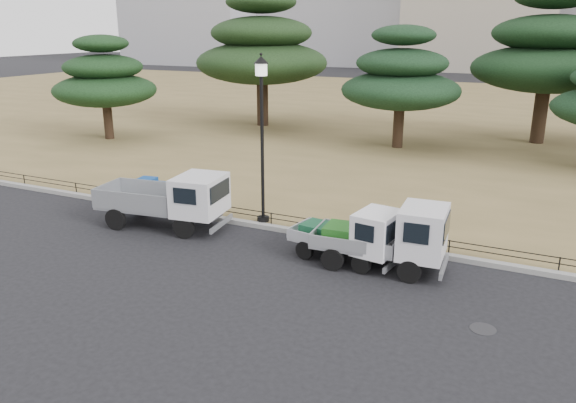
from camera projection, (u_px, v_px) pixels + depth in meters
The scene contains 14 objects.
ground at pixel (259, 262), 16.59m from camera, with size 220.00×220.00×0.00m, color black.
lawn at pixel (449, 116), 42.92m from camera, with size 120.00×56.00×0.15m, color olive.
curb at pixel (296, 231), 18.81m from camera, with size 120.00×0.25×0.16m, color gray.
truck_large at pixel (169, 198), 19.11m from camera, with size 4.59×2.26×1.92m.
truck_kei_front at pixel (352, 235), 16.36m from camera, with size 3.32×1.77×1.68m.
truck_kei_rear at pixel (389, 237), 15.85m from camera, with size 3.79×1.83×1.94m.
street_lamp at pixel (262, 113), 18.49m from camera, with size 0.50×0.50×5.60m.
pipe_fence at pixel (298, 220), 18.83m from camera, with size 38.00×0.04×0.40m.
tarp_pile at pixel (145, 190), 21.97m from camera, with size 1.52×1.21×0.93m.
manhole at pixel (483, 329), 12.88m from camera, with size 0.60×0.60×0.01m, color #2D2D30.
pine_west_far at pixel (104, 80), 33.01m from camera, with size 6.01×6.01×6.07m.
pine_west_near at pixel (262, 49), 37.19m from camera, with size 8.77×8.77×8.77m.
pine_center_left at pixel (401, 78), 30.48m from camera, with size 6.51×6.51×6.61m.
pine_center_right at pixel (548, 53), 31.34m from camera, with size 8.29×8.29×8.79m.
Camera 1 is at (7.38, -13.44, 6.64)m, focal length 35.00 mm.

